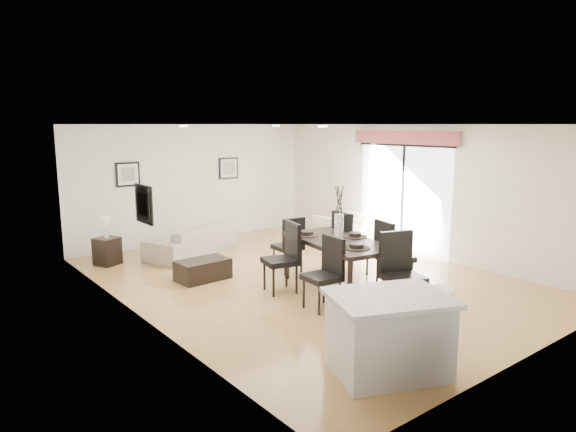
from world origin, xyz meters
TOP-DOWN VIEW (x-y plane):
  - ground at (0.00, 0.00)m, footprint 8.00×8.00m
  - wall_back at (0.00, 4.00)m, footprint 6.00×0.04m
  - wall_front at (0.00, -4.00)m, footprint 6.00×0.04m
  - wall_left at (-3.00, 0.00)m, footprint 0.04×8.00m
  - wall_right at (3.00, 0.00)m, footprint 0.04×8.00m
  - ceiling at (0.00, 0.00)m, footprint 6.00×8.00m
  - sofa at (-0.72, 2.81)m, footprint 2.33×1.63m
  - armchair at (2.34, 1.43)m, footprint 1.20×1.08m
  - courtyard_plant_a at (5.63, -0.09)m, footprint 0.61×0.54m
  - courtyard_plant_b at (5.63, 1.67)m, footprint 0.43×0.43m
  - dining_table at (0.05, -0.80)m, footprint 1.33×2.16m
  - dining_chair_wnear at (-0.67, -1.32)m, footprint 0.51×0.51m
  - dining_chair_wfar at (-0.66, -0.32)m, footprint 0.62×0.62m
  - dining_chair_enear at (0.77, -1.28)m, footprint 0.63×0.63m
  - dining_chair_efar at (0.76, -0.29)m, footprint 0.57×0.57m
  - dining_chair_head at (0.08, -2.06)m, footprint 0.67×0.67m
  - dining_chair_foot at (0.05, 0.46)m, footprint 0.50×0.50m
  - vase at (0.05, -0.80)m, footprint 0.97×1.59m
  - coffee_table at (-1.44, 1.07)m, footprint 0.93×0.59m
  - side_table at (-2.42, 3.09)m, footprint 0.53×0.53m
  - table_lamp at (-2.42, 3.09)m, footprint 0.22×0.22m
  - cushion at (2.24, 1.33)m, footprint 0.31×0.16m
  - kitchen_island at (-1.50, -3.23)m, footprint 1.54×1.38m
  - bar_stool at (-0.62, -3.23)m, footprint 0.36×0.36m
  - framed_print_back_left at (-1.60, 3.97)m, footprint 0.52×0.04m
  - framed_print_back_right at (0.90, 3.97)m, footprint 0.52×0.04m
  - framed_print_left_wall at (-2.97, -0.20)m, footprint 0.04×0.52m
  - sliding_door at (2.96, 0.30)m, footprint 0.12×2.70m
  - courtyard at (6.16, 0.87)m, footprint 6.00×6.00m

SIDE VIEW (x-z plane):
  - ground at x=0.00m, z-range 0.00..0.00m
  - coffee_table at x=-1.44m, z-range 0.00..0.36m
  - side_table at x=-2.42m, z-range 0.00..0.54m
  - sofa at x=-0.72m, z-range 0.00..0.63m
  - courtyard_plant_a at x=5.63m, z-range 0.00..0.65m
  - armchair at x=2.34m, z-range 0.00..0.69m
  - courtyard_plant_b at x=5.63m, z-range 0.00..0.71m
  - kitchen_island at x=-1.50m, z-range 0.01..0.89m
  - cushion at x=2.24m, z-range 0.40..0.69m
  - dining_chair_foot at x=0.05m, z-range 0.06..1.10m
  - dining_chair_wnear at x=-0.67m, z-range 0.06..1.14m
  - dining_chair_wfar at x=-0.66m, z-range 0.07..1.21m
  - dining_chair_enear at x=0.77m, z-range 0.07..1.22m
  - dining_chair_efar at x=0.76m, z-range 0.07..1.24m
  - dining_chair_head at x=0.08m, z-range 0.07..1.24m
  - bar_stool at x=-0.62m, z-range 0.28..1.06m
  - dining_table at x=0.05m, z-range 0.34..1.18m
  - table_lamp at x=-2.42m, z-range 0.60..1.01m
  - courtyard at x=6.16m, z-range -0.08..1.92m
  - vase at x=0.05m, z-range 0.79..1.69m
  - wall_back at x=0.00m, z-range 0.00..2.70m
  - wall_front at x=0.00m, z-range 0.00..2.70m
  - wall_left at x=-3.00m, z-range 0.00..2.70m
  - wall_right at x=3.00m, z-range 0.00..2.70m
  - framed_print_back_left at x=-1.60m, z-range 1.39..1.91m
  - framed_print_back_right at x=0.90m, z-range 1.39..1.91m
  - framed_print_left_wall at x=-2.97m, z-range 1.39..1.91m
  - sliding_door at x=2.96m, z-range 0.38..2.95m
  - ceiling at x=0.00m, z-range 2.69..2.71m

